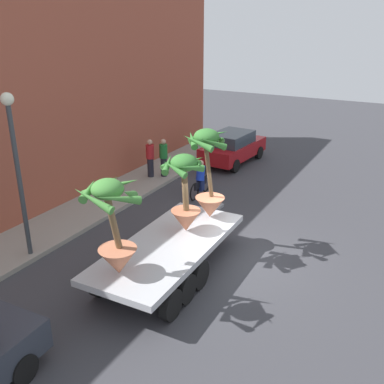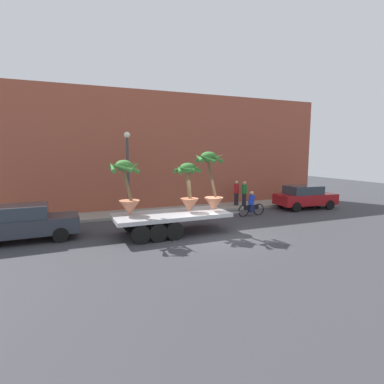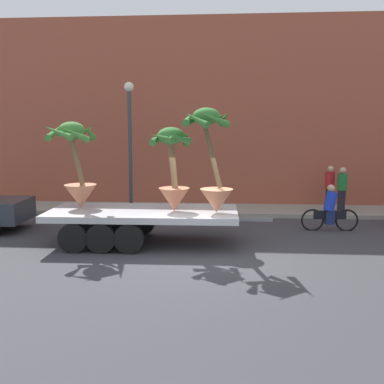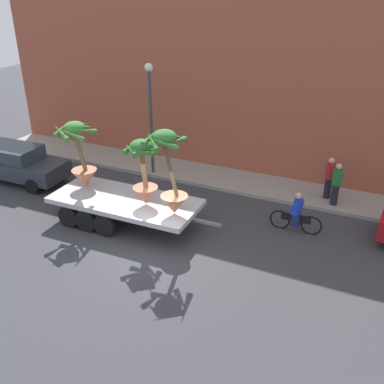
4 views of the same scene
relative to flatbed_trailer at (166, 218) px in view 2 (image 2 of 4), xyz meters
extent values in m
plane|color=#38383D|center=(2.02, -1.11, -0.75)|extent=(60.00, 60.00, 0.00)
cube|color=gray|center=(2.02, 4.99, -0.68)|extent=(24.00, 2.20, 0.15)
cube|color=#9E4C38|center=(2.02, 6.69, 3.13)|extent=(24.00, 1.20, 7.77)
cube|color=#B7BABF|center=(0.26, 0.00, 0.14)|extent=(5.42, 2.38, 0.18)
cylinder|color=black|center=(-1.49, 1.03, -0.35)|extent=(0.80, 0.24, 0.80)
cylinder|color=black|center=(-1.44, -1.09, -0.35)|extent=(0.80, 0.24, 0.80)
cylinder|color=black|center=(-0.73, 1.05, -0.35)|extent=(0.80, 0.24, 0.80)
cylinder|color=black|center=(-0.69, -1.08, -0.35)|extent=(0.80, 0.24, 0.80)
cylinder|color=black|center=(0.02, 1.06, -0.35)|extent=(0.80, 0.24, 0.80)
cylinder|color=black|center=(0.06, -1.06, -0.35)|extent=(0.80, 0.24, 0.80)
cube|color=slate|center=(3.45, 0.07, -0.01)|extent=(1.00, 0.12, 0.10)
cone|color=#C17251|center=(2.36, -0.21, 0.56)|extent=(0.92, 0.92, 0.66)
cylinder|color=brown|center=(2.21, -0.21, 1.88)|extent=(0.61, 0.13, 1.96)
ellipsoid|color=#387A33|center=(2.07, -0.21, 2.87)|extent=(0.75, 0.75, 0.47)
cone|color=#387A33|center=(2.56, -0.13, 2.82)|extent=(0.37, 1.04, 0.46)
cone|color=#387A33|center=(2.32, 0.10, 2.81)|extent=(0.76, 0.67, 0.45)
cone|color=#387A33|center=(1.81, 0.12, 2.81)|extent=(0.79, 0.69, 0.44)
cone|color=#387A33|center=(1.58, -0.18, 2.82)|extent=(0.26, 1.01, 0.46)
cone|color=#387A33|center=(1.81, -0.54, 2.79)|extent=(0.79, 0.68, 0.51)
cone|color=#387A33|center=(2.27, -0.61, 2.80)|extent=(0.90, 0.59, 0.50)
cone|color=#B26647|center=(1.16, -0.03, 0.55)|extent=(0.87, 0.87, 0.65)
cylinder|color=brown|center=(1.12, -0.03, 1.61)|extent=(0.31, 0.17, 1.48)
ellipsoid|color=#387A33|center=(1.08, -0.03, 2.35)|extent=(0.76, 0.76, 0.48)
cone|color=#387A33|center=(1.50, 0.01, 2.27)|extent=(0.28, 0.88, 0.50)
cone|color=#387A33|center=(1.24, 0.38, 2.29)|extent=(0.92, 0.51, 0.45)
cone|color=#387A33|center=(0.92, 0.39, 2.29)|extent=(0.94, 0.51, 0.42)
cone|color=#387A33|center=(0.68, 0.04, 2.28)|extent=(0.35, 0.86, 0.45)
cone|color=#387A33|center=(0.87, -0.35, 2.31)|extent=(0.77, 0.60, 0.35)
cone|color=#387A33|center=(1.27, -0.38, 2.30)|extent=(0.81, 0.58, 0.39)
cone|color=#C17251|center=(-1.65, 0.26, 0.57)|extent=(0.94, 0.94, 0.68)
cylinder|color=brown|center=(-1.75, 0.26, 1.71)|extent=(0.49, 0.16, 1.60)
ellipsoid|color=#428438|center=(-1.85, 0.26, 2.51)|extent=(0.74, 0.74, 0.46)
cone|color=#428438|center=(-1.33, 0.33, 2.44)|extent=(0.34, 1.07, 0.54)
cone|color=#428438|center=(-1.61, 0.65, 2.44)|extent=(0.90, 0.66, 0.49)
cone|color=#428438|center=(-2.02, 0.66, 2.47)|extent=(0.90, 0.53, 0.35)
cone|color=#428438|center=(-2.37, 0.24, 2.44)|extent=(0.23, 1.05, 0.52)
cone|color=#428438|center=(-2.08, -0.22, 2.45)|extent=(1.05, 0.65, 0.50)
cone|color=#428438|center=(-1.66, -0.19, 2.42)|extent=(0.96, 0.56, 0.60)
torus|color=black|center=(6.53, 2.04, -0.41)|extent=(0.74, 0.08, 0.74)
torus|color=black|center=(5.43, 2.01, -0.41)|extent=(0.74, 0.08, 0.74)
cube|color=black|center=(5.98, 2.02, -0.23)|extent=(1.04, 0.09, 0.28)
cylinder|color=#1938C6|center=(5.98, 2.02, 0.22)|extent=(0.45, 0.35, 0.65)
sphere|color=tan|center=(5.98, 2.02, 0.64)|extent=(0.24, 0.24, 0.24)
cube|color=navy|center=(5.98, 2.02, -0.31)|extent=(0.29, 0.25, 0.44)
cube|color=maroon|center=(10.72, 2.67, -0.08)|extent=(4.19, 2.04, 0.70)
cube|color=#2D3842|center=(10.51, 2.69, 0.55)|extent=(2.35, 1.74, 0.56)
cylinder|color=black|center=(12.09, 3.40, -0.43)|extent=(0.65, 0.25, 0.64)
cylinder|color=black|center=(11.97, 1.75, -0.43)|extent=(0.65, 0.25, 0.64)
cylinder|color=black|center=(9.46, 3.59, -0.43)|extent=(0.65, 0.25, 0.64)
cylinder|color=black|center=(9.34, 1.94, -0.43)|extent=(0.65, 0.25, 0.64)
cube|color=#2D333D|center=(-6.08, 1.18, -0.08)|extent=(4.59, 1.89, 0.70)
cube|color=#2D3842|center=(-6.31, 1.17, 0.55)|extent=(2.55, 1.64, 0.56)
cylinder|color=black|center=(-4.64, 2.05, -0.43)|extent=(0.65, 0.22, 0.64)
cylinder|color=black|center=(-4.58, 0.43, -0.43)|extent=(0.65, 0.22, 0.64)
cylinder|color=black|center=(6.94, 4.39, -0.18)|extent=(0.28, 0.28, 0.85)
cylinder|color=#1E702D|center=(6.94, 4.39, 0.56)|extent=(0.36, 0.36, 0.62)
sphere|color=tan|center=(6.94, 4.39, 0.99)|extent=(0.24, 0.24, 0.24)
cylinder|color=black|center=(6.60, 4.87, -0.18)|extent=(0.28, 0.28, 0.85)
cylinder|color=red|center=(6.60, 4.87, 0.56)|extent=(0.36, 0.36, 0.62)
sphere|color=tan|center=(6.60, 4.87, 0.99)|extent=(0.24, 0.24, 0.24)
cylinder|color=#383D42|center=(-0.99, 4.19, 1.65)|extent=(0.14, 0.14, 4.50)
sphere|color=#EAEACC|center=(-0.99, 4.19, 4.05)|extent=(0.36, 0.36, 0.36)
camera|label=1|loc=(-8.96, -5.79, 6.05)|focal=41.31mm
camera|label=2|loc=(-4.04, -13.28, 3.07)|focal=28.20mm
camera|label=3|loc=(2.61, -12.43, 2.61)|focal=41.73mm
camera|label=4|loc=(8.27, -11.52, 7.29)|focal=40.64mm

